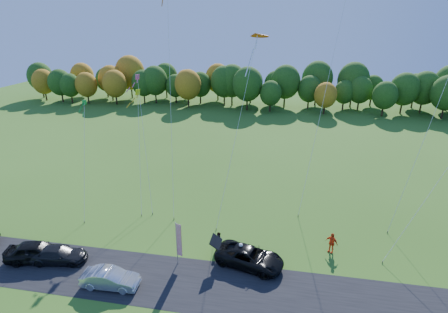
% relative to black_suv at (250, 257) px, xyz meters
% --- Properties ---
extents(ground, '(160.00, 160.00, 0.00)m').
position_rel_black_suv_xyz_m(ground, '(-3.44, 0.92, -0.80)').
color(ground, '#325D18').
extents(asphalt_strip, '(90.00, 6.00, 0.01)m').
position_rel_black_suv_xyz_m(asphalt_strip, '(-3.44, -3.08, -0.80)').
color(asphalt_strip, black).
rests_on(asphalt_strip, ground).
extents(tree_line, '(116.00, 12.00, 10.00)m').
position_rel_black_suv_xyz_m(tree_line, '(-3.44, 55.92, -0.80)').
color(tree_line, '#1E4711').
rests_on(tree_line, ground).
extents(black_suv, '(6.26, 4.02, 1.61)m').
position_rel_black_suv_xyz_m(black_suv, '(0.00, 0.00, 0.00)').
color(black_suv, black).
rests_on(black_suv, ground).
extents(silver_sedan, '(4.54, 1.74, 1.48)m').
position_rel_black_suv_xyz_m(silver_sedan, '(-10.39, -4.46, -0.06)').
color(silver_sedan, silver).
rests_on(silver_sedan, ground).
extents(dark_truck_a, '(5.00, 2.68, 1.38)m').
position_rel_black_suv_xyz_m(dark_truck_a, '(-16.18, -2.43, -0.11)').
color(dark_truck_a, black).
rests_on(dark_truck_a, ground).
extents(dark_truck_b, '(5.49, 3.24, 1.75)m').
position_rel_black_suv_xyz_m(dark_truck_b, '(-18.12, -2.59, 0.07)').
color(dark_truck_b, black).
rests_on(dark_truck_b, ground).
extents(person_tailgate_a, '(0.49, 0.71, 1.86)m').
position_rel_black_suv_xyz_m(person_tailgate_a, '(-0.75, 0.32, 0.12)').
color(person_tailgate_a, white).
rests_on(person_tailgate_a, ground).
extents(person_tailgate_b, '(0.84, 0.96, 1.67)m').
position_rel_black_suv_xyz_m(person_tailgate_b, '(-2.96, 1.82, 0.03)').
color(person_tailgate_b, gray).
rests_on(person_tailgate_b, ground).
extents(person_east, '(1.22, 1.02, 1.95)m').
position_rel_black_suv_xyz_m(person_east, '(6.98, 3.07, 0.17)').
color(person_east, '#DF4015').
rests_on(person_east, ground).
extents(feather_flag, '(0.52, 0.20, 4.08)m').
position_rel_black_suv_xyz_m(feather_flag, '(-5.86, -0.95, 1.69)').
color(feather_flag, '#999999').
rests_on(feather_flag, ground).
extents(kite_delta_blue, '(4.04, 10.94, 26.33)m').
position_rel_black_suv_xyz_m(kite_delta_blue, '(-9.90, 10.83, 12.08)').
color(kite_delta_blue, '#4C3F33').
rests_on(kite_delta_blue, ground).
extents(kite_parafoil_orange, '(5.87, 12.15, 25.87)m').
position_rel_black_suv_xyz_m(kite_parafoil_orange, '(6.34, 14.53, 11.98)').
color(kite_parafoil_orange, '#4C3F33').
rests_on(kite_parafoil_orange, ground).
extents(kite_delta_red, '(3.80, 10.32, 19.24)m').
position_rel_black_suv_xyz_m(kite_delta_red, '(-2.46, 9.48, 8.55)').
color(kite_delta_red, '#4C3F33').
rests_on(kite_delta_red, ground).
extents(kite_parafoil_rainbow, '(7.22, 6.74, 19.76)m').
position_rel_black_suv_xyz_m(kite_parafoil_rainbow, '(15.53, 10.21, 8.92)').
color(kite_parafoil_rainbow, '#4C3F33').
rests_on(kite_parafoil_rainbow, ground).
extents(kite_diamond_yellow, '(2.56, 6.82, 12.61)m').
position_rel_black_suv_xyz_m(kite_diamond_yellow, '(-13.14, 8.98, 5.30)').
color(kite_diamond_yellow, '#4C3F33').
rests_on(kite_diamond_yellow, ground).
extents(kite_diamond_green, '(1.65, 5.49, 11.96)m').
position_rel_black_suv_xyz_m(kite_diamond_green, '(-17.97, 6.02, 5.07)').
color(kite_diamond_green, '#4C3F33').
rests_on(kite_diamond_green, ground).
extents(kite_diamond_pink, '(3.78, 7.07, 14.07)m').
position_rel_black_suv_xyz_m(kite_diamond_pink, '(-12.73, 9.62, 6.05)').
color(kite_diamond_pink, '#4C3F33').
rests_on(kite_diamond_pink, ground).
extents(kite_diamond_blue_low, '(5.23, 3.40, 9.19)m').
position_rel_black_suv_xyz_m(kite_diamond_blue_low, '(13.61, 3.73, 3.62)').
color(kite_diamond_blue_low, '#4C3F33').
rests_on(kite_diamond_blue_low, ground).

